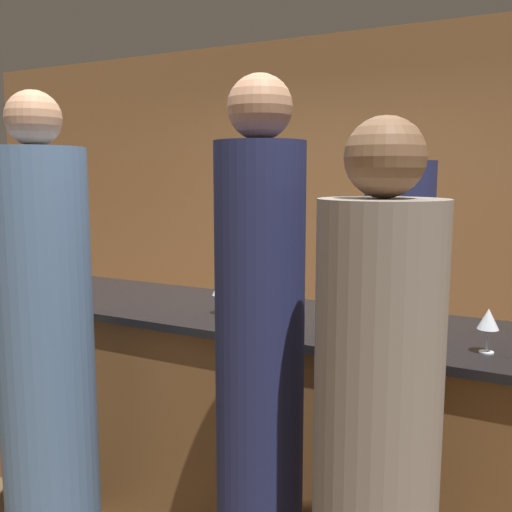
{
  "coord_description": "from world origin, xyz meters",
  "views": [
    {
      "loc": [
        1.59,
        -2.3,
        1.66
      ],
      "look_at": [
        0.34,
        0.1,
        1.27
      ],
      "focal_mm": 40.0,
      "sensor_mm": 36.0,
      "label": 1
    }
  ],
  "objects": [
    {
      "name": "ground_plane",
      "position": [
        0.0,
        0.0,
        0.0
      ],
      "size": [
        14.0,
        14.0,
        0.0
      ],
      "primitive_type": "plane",
      "color": "#4C3823"
    },
    {
      "name": "back_wall",
      "position": [
        0.0,
        2.28,
        1.4
      ],
      "size": [
        8.0,
        0.06,
        2.8
      ],
      "color": "olive",
      "rests_on": "ground_plane"
    },
    {
      "name": "bar_counter",
      "position": [
        0.0,
        0.0,
        0.51
      ],
      "size": [
        3.49,
        0.74,
        1.02
      ],
      "color": "brown",
      "rests_on": "ground_plane"
    },
    {
      "name": "bartender",
      "position": [
        0.84,
        0.82,
        0.9
      ],
      "size": [
        0.38,
        0.38,
        1.95
      ],
      "rotation": [
        0.0,
        0.0,
        3.14
      ],
      "color": "#1E234C",
      "rests_on": "ground_plane"
    },
    {
      "name": "guest_0",
      "position": [
        1.18,
        -0.77,
        0.84
      ],
      "size": [
        0.36,
        0.36,
        1.82
      ],
      "color": "gray",
      "rests_on": "ground_plane"
    },
    {
      "name": "guest_1",
      "position": [
        0.76,
        -0.68,
        0.94
      ],
      "size": [
        0.29,
        0.29,
        1.97
      ],
      "color": "#1E234C",
      "rests_on": "ground_plane"
    },
    {
      "name": "guest_3",
      "position": [
        -0.2,
        -0.72,
        0.92
      ],
      "size": [
        0.38,
        0.38,
        1.98
      ],
      "color": "#4C6B93",
      "rests_on": "ground_plane"
    },
    {
      "name": "wine_bottle_0",
      "position": [
        -0.94,
        0.15,
        1.15
      ],
      "size": [
        0.07,
        0.07,
        0.32
      ],
      "color": "black",
      "rests_on": "bar_counter"
    },
    {
      "name": "wine_bottle_1",
      "position": [
        0.6,
        -0.29,
        1.13
      ],
      "size": [
        0.07,
        0.07,
        0.28
      ],
      "color": "#19381E",
      "rests_on": "bar_counter"
    },
    {
      "name": "ice_bucket",
      "position": [
        -1.42,
        0.11,
        1.13
      ],
      "size": [
        0.17,
        0.17,
        0.21
      ],
      "color": "silver",
      "rests_on": "bar_counter"
    },
    {
      "name": "wine_glass_0",
      "position": [
        1.41,
        -0.16,
        1.15
      ],
      "size": [
        0.08,
        0.08,
        0.16
      ],
      "color": "silver",
      "rests_on": "bar_counter"
    },
    {
      "name": "wine_glass_2",
      "position": [
        0.26,
        -0.1,
        1.15
      ],
      "size": [
        0.08,
        0.08,
        0.17
      ],
      "color": "silver",
      "rests_on": "bar_counter"
    },
    {
      "name": "wine_glass_3",
      "position": [
        1.08,
        -0.04,
        1.14
      ],
      "size": [
        0.06,
        0.06,
        0.16
      ],
      "color": "silver",
      "rests_on": "bar_counter"
    },
    {
      "name": "wine_glass_4",
      "position": [
        -0.91,
        -0.22,
        1.15
      ],
      "size": [
        0.08,
        0.08,
        0.16
      ],
      "color": "silver",
      "rests_on": "bar_counter"
    },
    {
      "name": "wine_glass_5",
      "position": [
        -0.85,
        0.0,
        1.15
      ],
      "size": [
        0.07,
        0.07,
        0.16
      ],
      "color": "silver",
      "rests_on": "bar_counter"
    }
  ]
}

